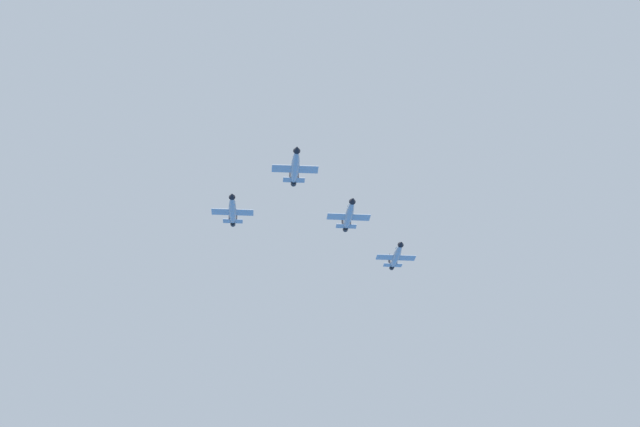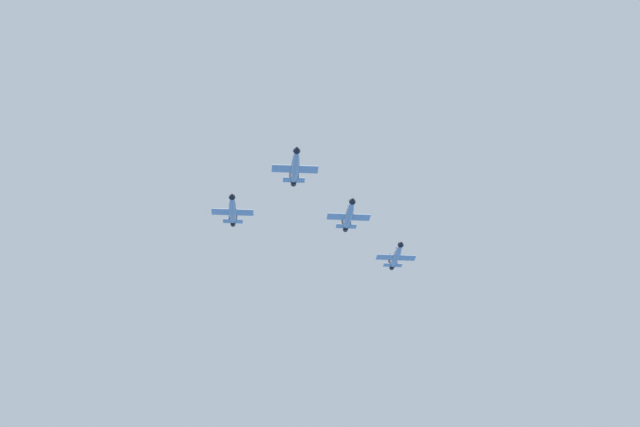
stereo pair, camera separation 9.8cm
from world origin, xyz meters
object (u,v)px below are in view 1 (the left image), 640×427
Objects in this scene: jet_right_wingman at (233,210)px; jet_left_outer at (396,256)px; jet_lead at (295,167)px; jet_left_wingman at (349,215)px.

jet_left_outer is (-42.87, 17.64, -3.30)m from jet_right_wingman.
jet_lead is at bearing -40.42° from jet_left_outer.
jet_lead is at bearing 41.13° from jet_right_wingman.
jet_right_wingman is 0.98× the size of jet_left_outer.
jet_left_wingman reaches higher than jet_left_outer.
jet_left_outer is (-22.10, -2.26, -3.14)m from jet_left_wingman.
jet_right_wingman is at bearing -139.02° from jet_lead.
jet_right_wingman reaches higher than jet_left_outer.
jet_lead is 22.51m from jet_left_wingman.
jet_left_wingman is at bearing -40.42° from jet_left_outer.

